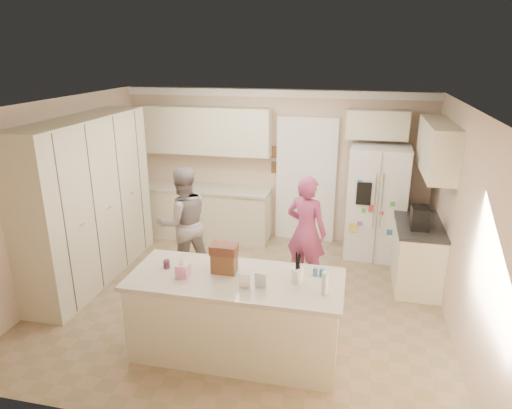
% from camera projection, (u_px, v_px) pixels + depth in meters
% --- Properties ---
extents(floor, '(5.20, 4.60, 0.02)m').
position_uv_depth(floor, '(243.00, 300.00, 6.19)').
color(floor, '#95795C').
rests_on(floor, ground).
extents(ceiling, '(5.20, 4.60, 0.02)m').
position_uv_depth(ceiling, '(241.00, 104.00, 5.34)').
color(ceiling, white).
rests_on(ceiling, wall_back).
extents(wall_back, '(5.20, 0.02, 2.60)m').
position_uv_depth(wall_back, '(275.00, 166.00, 7.90)').
color(wall_back, beige).
rests_on(wall_back, ground).
extents(wall_front, '(5.20, 0.02, 2.60)m').
position_uv_depth(wall_front, '(171.00, 303.00, 3.63)').
color(wall_front, beige).
rests_on(wall_front, ground).
extents(wall_left, '(0.02, 4.60, 2.60)m').
position_uv_depth(wall_left, '(60.00, 195.00, 6.30)').
color(wall_left, beige).
rests_on(wall_left, ground).
extents(wall_right, '(0.02, 4.60, 2.60)m').
position_uv_depth(wall_right, '(463.00, 225.00, 5.23)').
color(wall_right, beige).
rests_on(wall_right, ground).
extents(crown_back, '(5.20, 0.08, 0.12)m').
position_uv_depth(crown_back, '(275.00, 93.00, 7.46)').
color(crown_back, white).
rests_on(crown_back, wall_back).
extents(pantry_bank, '(0.60, 2.60, 2.35)m').
position_uv_depth(pantry_bank, '(89.00, 201.00, 6.46)').
color(pantry_bank, beige).
rests_on(pantry_bank, floor).
extents(back_base_cab, '(2.20, 0.60, 0.88)m').
position_uv_depth(back_base_cab, '(208.00, 213.00, 8.13)').
color(back_base_cab, beige).
rests_on(back_base_cab, floor).
extents(back_countertop, '(2.24, 0.63, 0.04)m').
position_uv_depth(back_countertop, '(207.00, 189.00, 7.97)').
color(back_countertop, beige).
rests_on(back_countertop, back_base_cab).
extents(back_upper_cab, '(2.20, 0.35, 0.80)m').
position_uv_depth(back_upper_cab, '(207.00, 130.00, 7.77)').
color(back_upper_cab, beige).
rests_on(back_upper_cab, wall_back).
extents(doorway_opening, '(0.90, 0.06, 2.10)m').
position_uv_depth(doorway_opening, '(306.00, 182.00, 7.84)').
color(doorway_opening, black).
rests_on(doorway_opening, floor).
extents(doorway_casing, '(1.02, 0.03, 2.22)m').
position_uv_depth(doorway_casing, '(306.00, 182.00, 7.81)').
color(doorway_casing, white).
rests_on(doorway_casing, floor).
extents(wall_frame_upper, '(0.15, 0.02, 0.20)m').
position_uv_depth(wall_frame_upper, '(276.00, 152.00, 7.78)').
color(wall_frame_upper, brown).
rests_on(wall_frame_upper, wall_back).
extents(wall_frame_lower, '(0.15, 0.02, 0.20)m').
position_uv_depth(wall_frame_lower, '(276.00, 167.00, 7.86)').
color(wall_frame_lower, brown).
rests_on(wall_frame_lower, wall_back).
extents(refrigerator, '(0.94, 0.75, 1.80)m').
position_uv_depth(refrigerator, '(377.00, 203.00, 7.25)').
color(refrigerator, white).
rests_on(refrigerator, floor).
extents(fridge_seam, '(0.02, 0.02, 1.78)m').
position_uv_depth(fridge_seam, '(377.00, 210.00, 6.92)').
color(fridge_seam, gray).
rests_on(fridge_seam, refrigerator).
extents(fridge_dispenser, '(0.22, 0.03, 0.35)m').
position_uv_depth(fridge_dispenser, '(364.00, 194.00, 6.87)').
color(fridge_dispenser, black).
rests_on(fridge_dispenser, refrigerator).
extents(fridge_handle_l, '(0.02, 0.02, 0.85)m').
position_uv_depth(fridge_handle_l, '(375.00, 201.00, 6.87)').
color(fridge_handle_l, silver).
rests_on(fridge_handle_l, refrigerator).
extents(fridge_handle_r, '(0.02, 0.02, 0.85)m').
position_uv_depth(fridge_handle_r, '(382.00, 201.00, 6.85)').
color(fridge_handle_r, silver).
rests_on(fridge_handle_r, refrigerator).
extents(over_fridge_cab, '(0.95, 0.35, 0.45)m').
position_uv_depth(over_fridge_cab, '(377.00, 124.00, 7.13)').
color(over_fridge_cab, beige).
rests_on(over_fridge_cab, wall_back).
extents(right_base_cab, '(0.60, 1.20, 0.88)m').
position_uv_depth(right_base_cab, '(416.00, 255.00, 6.50)').
color(right_base_cab, beige).
rests_on(right_base_cab, floor).
extents(right_countertop, '(0.63, 1.24, 0.04)m').
position_uv_depth(right_countertop, '(419.00, 225.00, 6.35)').
color(right_countertop, '#2D2B28').
rests_on(right_countertop, right_base_cab).
extents(right_upper_cab, '(0.35, 1.50, 0.70)m').
position_uv_depth(right_upper_cab, '(437.00, 148.00, 6.17)').
color(right_upper_cab, beige).
rests_on(right_upper_cab, wall_right).
extents(coffee_maker, '(0.22, 0.28, 0.30)m').
position_uv_depth(coffee_maker, '(419.00, 218.00, 6.12)').
color(coffee_maker, black).
rests_on(coffee_maker, right_countertop).
extents(island_base, '(2.20, 0.90, 0.88)m').
position_uv_depth(island_base, '(236.00, 317.00, 4.99)').
color(island_base, beige).
rests_on(island_base, floor).
extents(island_top, '(2.28, 0.96, 0.05)m').
position_uv_depth(island_top, '(236.00, 279.00, 4.84)').
color(island_top, beige).
rests_on(island_top, island_base).
extents(utensil_crock, '(0.13, 0.13, 0.15)m').
position_uv_depth(utensil_crock, '(297.00, 275.00, 4.72)').
color(utensil_crock, white).
rests_on(utensil_crock, island_top).
extents(tissue_box, '(0.13, 0.13, 0.14)m').
position_uv_depth(tissue_box, '(183.00, 270.00, 4.83)').
color(tissue_box, pink).
rests_on(tissue_box, island_top).
extents(tissue_plume, '(0.08, 0.08, 0.08)m').
position_uv_depth(tissue_plume, '(182.00, 261.00, 4.79)').
color(tissue_plume, white).
rests_on(tissue_plume, tissue_box).
extents(dollhouse_body, '(0.26, 0.18, 0.22)m').
position_uv_depth(dollhouse_body, '(224.00, 262.00, 4.92)').
color(dollhouse_body, brown).
rests_on(dollhouse_body, island_top).
extents(dollhouse_roof, '(0.28, 0.20, 0.10)m').
position_uv_depth(dollhouse_roof, '(224.00, 249.00, 4.87)').
color(dollhouse_roof, '#592D1E').
rests_on(dollhouse_roof, dollhouse_body).
extents(jam_jar, '(0.07, 0.07, 0.09)m').
position_uv_depth(jam_jar, '(167.00, 264.00, 5.03)').
color(jam_jar, '#59263F').
rests_on(jam_jar, island_top).
extents(greeting_card_a, '(0.12, 0.06, 0.16)m').
position_uv_depth(greeting_card_a, '(245.00, 281.00, 4.59)').
color(greeting_card_a, white).
rests_on(greeting_card_a, island_top).
extents(greeting_card_b, '(0.12, 0.05, 0.16)m').
position_uv_depth(greeting_card_b, '(260.00, 280.00, 4.60)').
color(greeting_card_b, silver).
rests_on(greeting_card_b, island_top).
extents(water_bottle, '(0.07, 0.07, 0.24)m').
position_uv_depth(water_bottle, '(325.00, 283.00, 4.46)').
color(water_bottle, silver).
rests_on(water_bottle, island_top).
extents(shaker_salt, '(0.05, 0.05, 0.09)m').
position_uv_depth(shaker_salt, '(315.00, 272.00, 4.85)').
color(shaker_salt, teal).
rests_on(shaker_salt, island_top).
extents(shaker_pepper, '(0.05, 0.05, 0.09)m').
position_uv_depth(shaker_pepper, '(322.00, 273.00, 4.84)').
color(shaker_pepper, teal).
rests_on(shaker_pepper, island_top).
extents(teen_boy, '(1.02, 0.98, 1.65)m').
position_uv_depth(teen_boy, '(183.00, 223.00, 6.63)').
color(teen_boy, '#989390').
rests_on(teen_boy, floor).
extents(teen_girl, '(0.68, 0.55, 1.61)m').
position_uv_depth(teen_girl, '(306.00, 231.00, 6.36)').
color(teen_girl, '#AF455D').
rests_on(teen_girl, floor).
extents(fridge_magnets, '(0.76, 0.02, 1.44)m').
position_uv_depth(fridge_magnets, '(377.00, 210.00, 6.91)').
color(fridge_magnets, tan).
rests_on(fridge_magnets, refrigerator).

